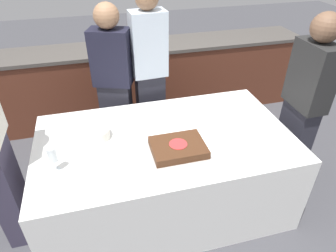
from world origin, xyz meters
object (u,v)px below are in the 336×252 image
at_px(person_cutting_cake, 150,76).
at_px(cake, 178,148).
at_px(person_seated_right, 303,105).
at_px(person_standing_back, 114,86).
at_px(wine_glass, 52,155).
at_px(plate_stack, 95,133).

bearing_deg(person_cutting_cake, cake, 86.36).
relative_size(person_seated_right, person_standing_back, 1.01).
distance_m(wine_glass, person_standing_back, 1.09).
xyz_separation_m(person_cutting_cake, person_standing_back, (-0.35, 0.00, -0.06)).
bearing_deg(wine_glass, person_seated_right, 4.91).
relative_size(wine_glass, person_seated_right, 0.12).
bearing_deg(person_standing_back, person_seated_right, 173.13).
bearing_deg(person_seated_right, person_standing_back, -117.57).
xyz_separation_m(plate_stack, person_cutting_cake, (0.58, 0.66, 0.12)).
height_order(person_cutting_cake, person_standing_back, person_cutting_cake).
distance_m(person_cutting_cake, person_seated_right, 1.41).
xyz_separation_m(plate_stack, person_seated_right, (1.75, -0.13, 0.07)).
bearing_deg(cake, person_standing_back, 109.53).
bearing_deg(person_standing_back, cake, 130.23).
xyz_separation_m(cake, wine_glass, (-0.86, 0.02, 0.10)).
height_order(wine_glass, person_cutting_cake, person_cutting_cake).
bearing_deg(person_seated_right, plate_stack, -94.35).
xyz_separation_m(cake, person_standing_back, (-0.35, 0.99, 0.07)).
height_order(plate_stack, person_standing_back, person_standing_back).
xyz_separation_m(wine_glass, person_standing_back, (0.51, 0.97, -0.03)).
xyz_separation_m(person_seated_right, person_standing_back, (-1.52, 0.79, -0.01)).
height_order(person_seated_right, person_standing_back, person_seated_right).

